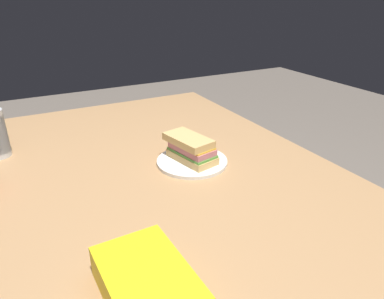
% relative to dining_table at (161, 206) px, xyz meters
% --- Properties ---
extents(dining_table, '(1.73, 1.14, 0.75)m').
position_rel_dining_table_xyz_m(dining_table, '(0.00, 0.00, 0.00)').
color(dining_table, tan).
rests_on(dining_table, ground_plane).
extents(paper_plate, '(0.24, 0.24, 0.01)m').
position_rel_dining_table_xyz_m(paper_plate, '(0.08, -0.15, 0.08)').
color(paper_plate, white).
rests_on(paper_plate, dining_table).
extents(sandwich, '(0.20, 0.13, 0.08)m').
position_rel_dining_table_xyz_m(sandwich, '(0.08, -0.15, 0.13)').
color(sandwich, '#DBB26B').
rests_on(sandwich, paper_plate).
extents(chip_bag, '(0.24, 0.16, 0.07)m').
position_rel_dining_table_xyz_m(chip_bag, '(-0.38, 0.19, 0.11)').
color(chip_bag, yellow).
rests_on(chip_bag, dining_table).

